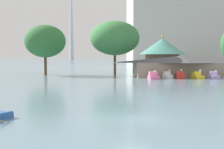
{
  "coord_description": "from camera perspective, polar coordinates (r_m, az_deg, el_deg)",
  "views": [
    {
      "loc": [
        -2.81,
        -19.73,
        4.11
      ],
      "look_at": [
        0.06,
        19.34,
        1.81
      ],
      "focal_mm": 48.82,
      "sensor_mm": 36.0,
      "label": 1
    }
  ],
  "objects": [
    {
      "name": "pedal_boat_pink",
      "position": [
        56.33,
        7.75,
        -0.32
      ],
      "size": [
        1.74,
        2.77,
        1.67
      ],
      "rotation": [
        0.0,
        0.0,
        -1.55
      ],
      "color": "pink",
      "rests_on": "ground"
    },
    {
      "name": "background_building_block",
      "position": [
        120.61,
        11.3,
        8.08
      ],
      "size": [
        34.1,
        19.51,
        28.31
      ],
      "color": "beige",
      "rests_on": "ground"
    },
    {
      "name": "boathouse",
      "position": [
        64.4,
        12.81,
        1.63
      ],
      "size": [
        20.72,
        8.34,
        4.31
      ],
      "color": "gray",
      "rests_on": "ground"
    },
    {
      "name": "shoreline_tree_mid",
      "position": [
        66.32,
        0.54,
        6.84
      ],
      "size": [
        10.68,
        10.68,
        11.87
      ],
      "color": "brown",
      "rests_on": "ground"
    },
    {
      "name": "shoreline_tree_tall_left",
      "position": [
        69.24,
        -12.4,
        6.11
      ],
      "size": [
        9.06,
        9.06,
        11.14
      ],
      "color": "brown",
      "rests_on": "ground"
    },
    {
      "name": "ground_plane",
      "position": [
        20.35,
        3.87,
        -8.31
      ],
      "size": [
        2000.0,
        2000.0,
        0.0
      ],
      "primitive_type": "plane",
      "color": "slate"
    },
    {
      "name": "green_roof_pavilion",
      "position": [
        77.53,
        9.41,
        3.98
      ],
      "size": [
        11.66,
        11.66,
        9.37
      ],
      "color": "brown",
      "rests_on": "ground"
    },
    {
      "name": "pedal_boat_lavender",
      "position": [
        59.67,
        18.46,
        -0.25
      ],
      "size": [
        1.67,
        2.37,
        1.62
      ],
      "rotation": [
        0.0,
        0.0,
        -1.5
      ],
      "color": "#B299D8",
      "rests_on": "ground"
    },
    {
      "name": "pedal_boat_yellow",
      "position": [
        59.45,
        15.64,
        -0.23
      ],
      "size": [
        1.85,
        3.1,
        1.72
      ],
      "rotation": [
        0.0,
        0.0,
        -1.44
      ],
      "color": "yellow",
      "rests_on": "ground"
    },
    {
      "name": "pedal_boat_white",
      "position": [
        58.71,
        10.33,
        -0.19
      ],
      "size": [
        1.63,
        2.41,
        1.7
      ],
      "rotation": [
        0.0,
        0.0,
        -1.44
      ],
      "color": "white",
      "rests_on": "ground"
    },
    {
      "name": "pedal_boat_red",
      "position": [
        58.44,
        12.69,
        -0.24
      ],
      "size": [
        1.85,
        2.39,
        1.8
      ],
      "rotation": [
        0.0,
        0.0,
        -1.69
      ],
      "color": "red",
      "rests_on": "ground"
    }
  ]
}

